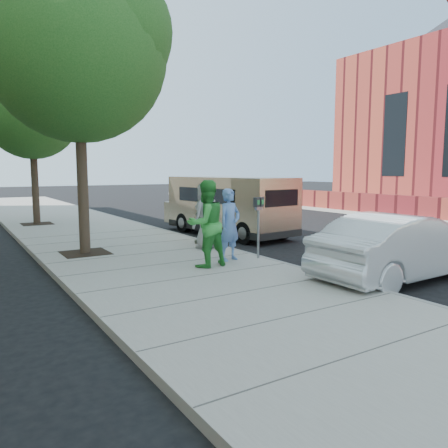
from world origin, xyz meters
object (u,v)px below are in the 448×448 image
at_px(parking_meter, 259,214).
at_px(van, 228,205).
at_px(sedan, 401,247).
at_px(tree_near, 79,45).
at_px(person_gray_shirt, 207,215).
at_px(person_striped_polo, 203,213).
at_px(person_officer, 230,225).
at_px(tree_far, 32,108).
at_px(person_green_shirt, 206,224).

bearing_deg(parking_meter, van, 47.78).
xyz_separation_m(van, sedan, (-0.42, -7.59, -0.40)).
bearing_deg(tree_near, person_gray_shirt, -19.74).
relative_size(parking_meter, van, 0.26).
height_order(sedan, person_striped_polo, person_striped_polo).
xyz_separation_m(person_officer, person_striped_polo, (0.70, 2.60, 0.03)).
height_order(parking_meter, person_officer, person_officer).
distance_m(tree_near, tree_far, 7.63).
bearing_deg(person_officer, person_green_shirt, -172.77).
xyz_separation_m(tree_far, person_officer, (2.76, -10.47, -3.84)).
bearing_deg(person_striped_polo, van, -179.65).
xyz_separation_m(sedan, person_green_shirt, (-3.23, 2.82, 0.43)).
distance_m(tree_near, parking_meter, 6.31).
bearing_deg(tree_near, person_officer, -46.11).
bearing_deg(tree_near, van, 15.88).
xyz_separation_m(tree_far, person_green_shirt, (1.90, -10.79, -3.73)).
relative_size(tree_near, person_green_shirt, 3.76).
bearing_deg(person_gray_shirt, tree_far, -89.45).
relative_size(person_green_shirt, person_gray_shirt, 1.05).
distance_m(parking_meter, person_green_shirt, 1.62).
distance_m(tree_far, parking_meter, 11.77).
distance_m(van, person_gray_shirt, 3.63).
relative_size(person_officer, person_gray_shirt, 0.93).
bearing_deg(person_gray_shirt, tree_near, -38.81).
xyz_separation_m(parking_meter, person_gray_shirt, (-0.40, 1.93, -0.17)).
bearing_deg(person_green_shirt, person_officer, -164.83).
bearing_deg(person_gray_shirt, parking_meter, 82.54).
height_order(tree_far, person_officer, tree_far).
height_order(person_officer, person_green_shirt, person_green_shirt).
bearing_deg(person_officer, parking_meter, -26.91).
xyz_separation_m(person_gray_shirt, person_striped_polo, (0.35, 0.85, -0.03)).
height_order(tree_far, person_striped_polo, tree_far).
xyz_separation_m(tree_far, sedan, (5.13, -13.62, -4.16)).
relative_size(tree_near, sedan, 1.71).
relative_size(person_gray_shirt, person_striped_polo, 1.03).
xyz_separation_m(person_green_shirt, person_striped_polo, (1.56, 2.92, -0.08)).
relative_size(sedan, person_officer, 2.48).
height_order(van, sedan, van).
height_order(sedan, person_gray_shirt, person_gray_shirt).
height_order(parking_meter, sedan, parking_meter).
distance_m(parking_meter, person_striped_polo, 2.78).
relative_size(tree_far, person_striped_polo, 3.53).
xyz_separation_m(tree_near, van, (5.54, 1.58, -4.42)).
bearing_deg(tree_far, van, -47.38).
relative_size(person_officer, person_striped_polo, 0.97).
bearing_deg(person_officer, tree_near, 120.40).
distance_m(sedan, person_officer, 3.95).
height_order(parking_meter, person_green_shirt, person_green_shirt).
bearing_deg(person_striped_polo, parking_meter, 49.89).
distance_m(parking_meter, van, 5.05).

